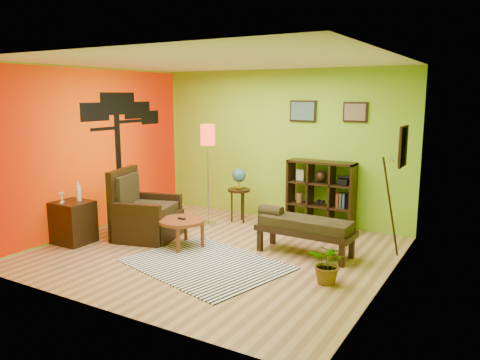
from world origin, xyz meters
The scene contains 11 objects.
ground centered at (0.00, 0.00, 0.00)m, with size 5.00×5.00×0.00m, color tan.
room_shell centered at (-0.09, 0.01, 1.80)m, with size 5.04×4.54×2.82m.
zebra_rug centered at (0.19, -0.53, 0.01)m, with size 2.08×1.59×0.01m, color white.
coffee_table centered at (-0.57, -0.06, 0.38)m, with size 0.72×0.72×0.46m.
armchair centered at (-1.42, 0.02, 0.35)m, with size 1.15×1.14×1.14m.
side_cabinet centered at (-2.20, -0.77, 0.34)m, with size 0.57×0.52×0.99m.
floor_lamp centered at (-0.94, 1.22, 1.48)m, with size 0.27×0.27×1.82m.
globe_table centered at (-0.55, 1.65, 0.77)m, with size 0.42×0.42×1.01m.
cube_shelf centered at (0.91, 2.03, 0.60)m, with size 1.20×0.35×1.20m.
bench centered at (1.17, 0.57, 0.43)m, with size 1.49×0.56×0.68m.
potted_plant centered at (1.89, -0.30, 0.21)m, with size 0.47×0.53×0.41m, color #26661E.
Camera 1 is at (3.73, -5.66, 2.34)m, focal length 35.00 mm.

